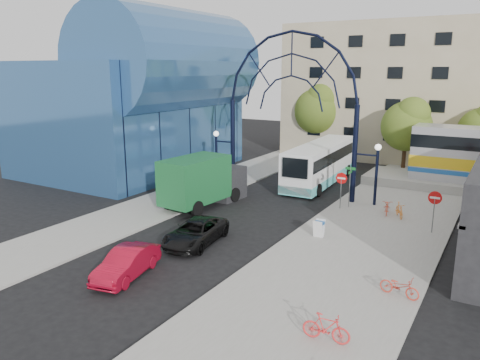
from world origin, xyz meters
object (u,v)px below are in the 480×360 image
Objects in this scene: bike_near_b at (399,210)px; green_truck at (204,181)px; tree_north_b at (319,108)px; bike_far_a at (399,286)px; tree_north_a at (408,123)px; stop_sign at (341,181)px; street_name_sign at (350,178)px; sandwich_board at (319,226)px; do_not_enter_sign at (435,202)px; red_sedan at (127,263)px; bike_far_b at (326,328)px; city_bus at (321,162)px; black_suv at (195,232)px; gateway_arch at (291,80)px; bike_near_a at (387,206)px.

green_truck is at bearing 170.47° from bike_near_b.
tree_north_b is 4.73× the size of bike_far_a.
bike_far_a is (4.98, -24.93, -4.04)m from tree_north_a.
street_name_sign is (0.40, 0.60, 0.14)m from stop_sign.
street_name_sign is at bearing 56.36° from stop_sign.
street_name_sign is 2.83× the size of sandwich_board.
do_not_enter_sign is 6.36m from street_name_sign.
stop_sign reaches higher than red_sedan.
red_sedan is at bearing 120.38° from bike_far_a.
stop_sign is 16.49m from bike_far_b.
city_bus is 11.56m from green_truck.
city_bus reaches higher than black_suv.
tree_north_a is at bearing 88.50° from sandwich_board.
city_bus is at bearing 139.31° from do_not_enter_sign.
tree_north_a reaches higher than bike_far_a.
bike_near_b is (3.51, -0.62, -1.53)m from street_name_sign.
tree_north_b is at bearing 111.59° from sandwich_board.
green_truck is 7.53m from black_suv.
tree_north_b is at bearing 115.83° from stop_sign.
sandwich_board is (0.80, -6.02, -1.25)m from stop_sign.
gateway_arch reaches higher than sandwich_board.
green_truck is 4.53× the size of bike_near_b.
bike_near_b is (8.71, -2.02, -7.96)m from gateway_arch.
sandwich_board is at bearing -121.62° from bike_near_a.
bike_far_b is at bearing 172.77° from bike_far_a.
black_suv is at bearing 75.18° from red_sedan.
stop_sign is 0.31× the size of tree_north_b.
black_suv is 2.77× the size of bike_far_b.
do_not_enter_sign reaches higher than red_sedan.
tree_north_a is 14.20m from bike_near_a.
tree_north_a is at bearing 65.99° from red_sedan.
stop_sign is 6.51m from do_not_enter_sign.
tree_north_a is at bearing 21.30° from bike_far_a.
sandwich_board is at bearing -143.32° from do_not_enter_sign.
tree_north_b reaches higher than green_truck.
black_suv is 5.03m from red_sedan.
bike_far_b is at bearing -61.44° from gateway_arch.
gateway_arch is 11.97m from bike_near_b.
sandwich_board is at bearing -55.09° from gateway_arch.
city_bus reaches higher than bike_far_b.
green_truck is (-9.43, 2.20, 1.03)m from sandwich_board.
bike_far_b reaches higher than bike_near_b.
sandwich_board is at bearing -143.81° from bike_near_b.
bike_near_a is at bearing 50.97° from red_sedan.
city_bus is 17.02m from black_suv.
green_truck is 12.47m from bike_near_a.
do_not_enter_sign reaches higher than bike_far_a.
tree_north_b reaches higher than do_not_enter_sign.
sandwich_board is 9.74m from green_truck.
bike_far_a is at bearing -42.14° from sandwich_board.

